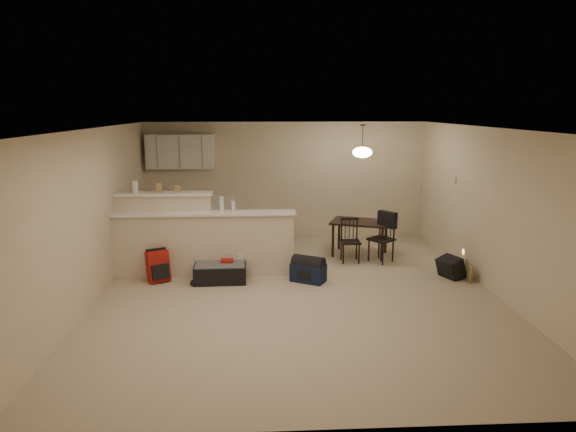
{
  "coord_description": "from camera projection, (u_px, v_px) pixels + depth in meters",
  "views": [
    {
      "loc": [
        -0.55,
        -7.52,
        2.79
      ],
      "look_at": [
        -0.1,
        0.7,
        1.05
      ],
      "focal_mm": 32.0,
      "sensor_mm": 36.0,
      "label": 1
    }
  ],
  "objects": [
    {
      "name": "dining_chair_far",
      "position": [
        381.0,
        238.0,
        9.41
      ],
      "size": [
        0.54,
        0.54,
        0.9
      ],
      "primitive_type": null,
      "rotation": [
        0.0,
        0.0,
        -0.89
      ],
      "color": "black",
      "rests_on": "ground"
    },
    {
      "name": "dining_table",
      "position": [
        360.0,
        225.0,
        9.82
      ],
      "size": [
        1.25,
        1.04,
        0.67
      ],
      "rotation": [
        0.0,
        0.0,
        -0.36
      ],
      "color": "black",
      "rests_on": "ground"
    },
    {
      "name": "small_box",
      "position": [
        178.0,
        189.0,
        8.65
      ],
      "size": [
        0.08,
        0.06,
        0.12
      ],
      "primitive_type": "cube",
      "color": "#977F4E",
      "rests_on": "breakfast_bar"
    },
    {
      "name": "upper_cabinets",
      "position": [
        181.0,
        151.0,
        10.69
      ],
      "size": [
        1.4,
        0.34,
        0.7
      ],
      "primitive_type": "cube",
      "color": "white",
      "rests_on": "room"
    },
    {
      "name": "cereal_box",
      "position": [
        159.0,
        188.0,
        8.63
      ],
      "size": [
        0.1,
        0.07,
        0.16
      ],
      "primitive_type": "cube",
      "color": "#977F4E",
      "rests_on": "breakfast_bar"
    },
    {
      "name": "room",
      "position": [
        297.0,
        213.0,
        7.7
      ],
      "size": [
        7.0,
        7.02,
        2.5
      ],
      "color": "#C1B094",
      "rests_on": "ground"
    },
    {
      "name": "red_backpack",
      "position": [
        158.0,
        266.0,
        8.38
      ],
      "size": [
        0.4,
        0.34,
        0.51
      ],
      "primitive_type": "cube",
      "rotation": [
        0.0,
        0.0,
        0.47
      ],
      "color": "#A61912",
      "rests_on": "ground"
    },
    {
      "name": "thermostat",
      "position": [
        455.0,
        180.0,
        9.32
      ],
      "size": [
        0.02,
        0.12,
        0.12
      ],
      "primitive_type": "cube",
      "color": "beige",
      "rests_on": "room"
    },
    {
      "name": "kitchen_counter",
      "position": [
        192.0,
        220.0,
        10.87
      ],
      "size": [
        1.8,
        0.6,
        0.9
      ],
      "primitive_type": "cube",
      "color": "white",
      "rests_on": "ground"
    },
    {
      "name": "cardboard_sheet",
      "position": [
        468.0,
        272.0,
        8.43
      ],
      "size": [
        0.07,
        0.39,
        0.3
      ],
      "primitive_type": "cube",
      "rotation": [
        0.0,
        0.0,
        1.44
      ],
      "color": "#977F4E",
      "rests_on": "ground"
    },
    {
      "name": "pendant_lamp",
      "position": [
        362.0,
        152.0,
        9.53
      ],
      "size": [
        0.36,
        0.36,
        0.62
      ],
      "color": "brown",
      "rests_on": "room"
    },
    {
      "name": "bottle_b",
      "position": [
        233.0,
        207.0,
        8.54
      ],
      "size": [
        0.06,
        0.06,
        0.18
      ],
      "primitive_type": "cylinder",
      "color": "silver",
      "rests_on": "breakfast_bar"
    },
    {
      "name": "dining_chair_near",
      "position": [
        350.0,
        241.0,
        9.4
      ],
      "size": [
        0.36,
        0.34,
        0.81
      ],
      "primitive_type": null,
      "rotation": [
        0.0,
        0.0,
        -0.01
      ],
      "color": "black",
      "rests_on": "ground"
    },
    {
      "name": "navy_duffel",
      "position": [
        308.0,
        273.0,
        8.39
      ],
      "size": [
        0.62,
        0.52,
        0.3
      ],
      "primitive_type": "cube",
      "rotation": [
        0.0,
        0.0,
        -0.5
      ],
      "color": "#111B37",
      "rests_on": "ground"
    },
    {
      "name": "breakfast_bar",
      "position": [
        190.0,
        239.0,
        8.7
      ],
      "size": [
        3.08,
        0.58,
        1.39
      ],
      "color": "beige",
      "rests_on": "ground"
    },
    {
      "name": "jar",
      "position": [
        135.0,
        187.0,
        8.6
      ],
      "size": [
        0.1,
        0.1,
        0.2
      ],
      "primitive_type": "cylinder",
      "color": "silver",
      "rests_on": "breakfast_bar"
    },
    {
      "name": "suitcase",
      "position": [
        220.0,
        273.0,
        8.41
      ],
      "size": [
        0.85,
        0.57,
        0.28
      ],
      "primitive_type": "cube",
      "rotation": [
        0.0,
        0.0,
        0.03
      ],
      "color": "black",
      "rests_on": "ground"
    },
    {
      "name": "black_daypack",
      "position": [
        451.0,
        268.0,
        8.57
      ],
      "size": [
        0.4,
        0.46,
        0.34
      ],
      "primitive_type": "cube",
      "rotation": [
        0.0,
        0.0,
        1.96
      ],
      "color": "black",
      "rests_on": "ground"
    },
    {
      "name": "bottle_a",
      "position": [
        222.0,
        204.0,
        8.52
      ],
      "size": [
        0.07,
        0.07,
        0.26
      ],
      "primitive_type": "cylinder",
      "color": "silver",
      "rests_on": "breakfast_bar"
    }
  ]
}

